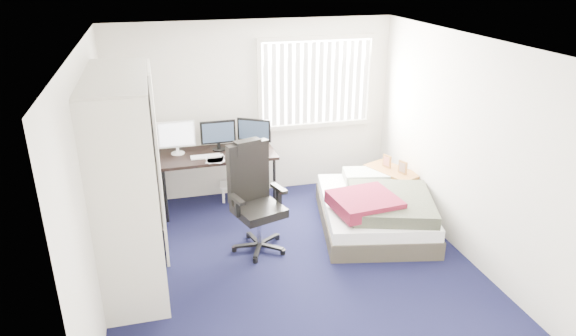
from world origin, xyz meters
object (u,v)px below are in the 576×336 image
at_px(office_chair, 255,208).
at_px(bed, 375,210).
at_px(nightstand, 392,174).
at_px(desk, 216,151).

bearing_deg(office_chair, bed, 1.92).
relative_size(office_chair, nightstand, 1.54).
bearing_deg(bed, nightstand, 49.38).
height_order(desk, office_chair, office_chair).
bearing_deg(nightstand, desk, 165.50).
height_order(desk, nightstand, desk).
distance_m(desk, office_chair, 1.31).
bearing_deg(desk, office_chair, -77.23).
relative_size(desk, bed, 0.80).
distance_m(office_chair, bed, 1.60).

